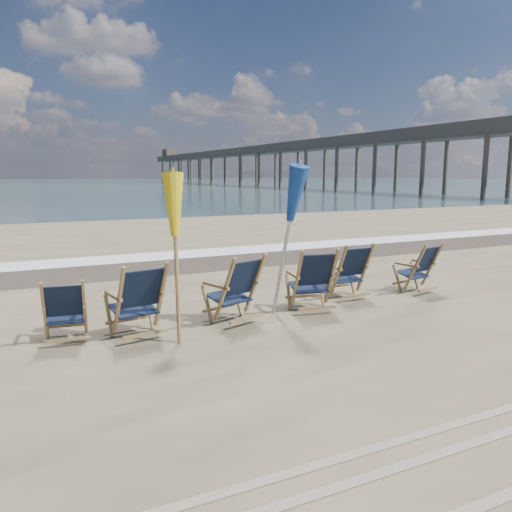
{
  "coord_description": "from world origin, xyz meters",
  "views": [
    {
      "loc": [
        -3.59,
        -5.21,
        2.26
      ],
      "look_at": [
        0.0,
        2.2,
        0.9
      ],
      "focal_mm": 35.0,
      "sensor_mm": 36.0,
      "label": 1
    }
  ],
  "objects_px": {
    "umbrella_blue": "(285,198)",
    "fishing_pier": "(272,160)",
    "beach_chair_1": "(161,298)",
    "beach_chair_2": "(255,286)",
    "beach_chair_5": "(432,266)",
    "umbrella_yellow": "(175,214)",
    "beach_chair_4": "(365,270)",
    "beach_chair_3": "(332,279)",
    "beach_chair_0": "(85,310)"
  },
  "relations": [
    {
      "from": "beach_chair_1",
      "to": "beach_chair_4",
      "type": "xyz_separation_m",
      "value": [
        3.94,
        0.5,
        -0.02
      ]
    },
    {
      "from": "beach_chair_2",
      "to": "beach_chair_4",
      "type": "bearing_deg",
      "value": 171.95
    },
    {
      "from": "beach_chair_1",
      "to": "beach_chair_3",
      "type": "distance_m",
      "value": 2.87
    },
    {
      "from": "beach_chair_1",
      "to": "fishing_pier",
      "type": "height_order",
      "value": "fishing_pier"
    },
    {
      "from": "beach_chair_0",
      "to": "umbrella_yellow",
      "type": "height_order",
      "value": "umbrella_yellow"
    },
    {
      "from": "beach_chair_3",
      "to": "umbrella_blue",
      "type": "bearing_deg",
      "value": 7.68
    },
    {
      "from": "beach_chair_2",
      "to": "beach_chair_4",
      "type": "distance_m",
      "value": 2.47
    },
    {
      "from": "beach_chair_5",
      "to": "fishing_pier",
      "type": "xyz_separation_m",
      "value": [
        34.38,
        72.16,
        4.16
      ]
    },
    {
      "from": "beach_chair_1",
      "to": "umbrella_blue",
      "type": "xyz_separation_m",
      "value": [
        2.0,
        0.05,
        1.35
      ]
    },
    {
      "from": "beach_chair_4",
      "to": "fishing_pier",
      "type": "relative_size",
      "value": 0.01
    },
    {
      "from": "umbrella_yellow",
      "to": "fishing_pier",
      "type": "height_order",
      "value": "fishing_pier"
    },
    {
      "from": "beach_chair_5",
      "to": "umbrella_yellow",
      "type": "xyz_separation_m",
      "value": [
        -5.3,
        -0.64,
        1.24
      ]
    },
    {
      "from": "beach_chair_2",
      "to": "beach_chair_0",
      "type": "bearing_deg",
      "value": -19.07
    },
    {
      "from": "beach_chair_3",
      "to": "beach_chair_5",
      "type": "bearing_deg",
      "value": -161.64
    },
    {
      "from": "beach_chair_0",
      "to": "beach_chair_1",
      "type": "height_order",
      "value": "beach_chair_1"
    },
    {
      "from": "beach_chair_3",
      "to": "beach_chair_4",
      "type": "height_order",
      "value": "beach_chair_3"
    },
    {
      "from": "beach_chair_5",
      "to": "fishing_pier",
      "type": "height_order",
      "value": "fishing_pier"
    },
    {
      "from": "beach_chair_3",
      "to": "fishing_pier",
      "type": "distance_m",
      "value": 81.49
    },
    {
      "from": "beach_chair_3",
      "to": "fishing_pier",
      "type": "relative_size",
      "value": 0.01
    },
    {
      "from": "beach_chair_2",
      "to": "beach_chair_4",
      "type": "height_order",
      "value": "beach_chair_2"
    },
    {
      "from": "beach_chair_4",
      "to": "beach_chair_3",
      "type": "bearing_deg",
      "value": 24.92
    },
    {
      "from": "umbrella_yellow",
      "to": "fishing_pier",
      "type": "relative_size",
      "value": 0.02
    },
    {
      "from": "beach_chair_4",
      "to": "umbrella_blue",
      "type": "xyz_separation_m",
      "value": [
        -1.95,
        -0.45,
        1.38
      ]
    },
    {
      "from": "beach_chair_1",
      "to": "beach_chair_3",
      "type": "xyz_separation_m",
      "value": [
        2.87,
        0.01,
        -0.0
      ]
    },
    {
      "from": "beach_chair_0",
      "to": "beach_chair_3",
      "type": "xyz_separation_m",
      "value": [
        3.88,
        -0.16,
        0.09
      ]
    },
    {
      "from": "umbrella_blue",
      "to": "fishing_pier",
      "type": "distance_m",
      "value": 81.8
    },
    {
      "from": "beach_chair_5",
      "to": "umbrella_yellow",
      "type": "bearing_deg",
      "value": -4.81
    },
    {
      "from": "umbrella_blue",
      "to": "umbrella_yellow",
      "type": "bearing_deg",
      "value": -169.91
    },
    {
      "from": "beach_chair_0",
      "to": "beach_chair_4",
      "type": "bearing_deg",
      "value": -168.43
    },
    {
      "from": "beach_chair_5",
      "to": "umbrella_blue",
      "type": "xyz_separation_m",
      "value": [
        -3.45,
        -0.31,
        1.41
      ]
    },
    {
      "from": "fishing_pier",
      "to": "umbrella_yellow",
      "type": "bearing_deg",
      "value": -118.59
    },
    {
      "from": "beach_chair_4",
      "to": "beach_chair_5",
      "type": "xyz_separation_m",
      "value": [
        1.5,
        -0.14,
        -0.03
      ]
    },
    {
      "from": "beach_chair_0",
      "to": "beach_chair_3",
      "type": "bearing_deg",
      "value": -174.64
    },
    {
      "from": "beach_chair_2",
      "to": "beach_chair_3",
      "type": "xyz_separation_m",
      "value": [
        1.36,
        -0.09,
        0.0
      ]
    },
    {
      "from": "beach_chair_0",
      "to": "beach_chair_1",
      "type": "relative_size",
      "value": 0.83
    },
    {
      "from": "beach_chair_4",
      "to": "beach_chair_5",
      "type": "height_order",
      "value": "beach_chair_4"
    },
    {
      "from": "beach_chair_3",
      "to": "fishing_pier",
      "type": "xyz_separation_m",
      "value": [
        36.96,
        72.52,
        4.11
      ]
    },
    {
      "from": "beach_chair_3",
      "to": "umbrella_blue",
      "type": "relative_size",
      "value": 0.44
    },
    {
      "from": "beach_chair_5",
      "to": "umbrella_yellow",
      "type": "height_order",
      "value": "umbrella_yellow"
    },
    {
      "from": "beach_chair_5",
      "to": "beach_chair_0",
      "type": "bearing_deg",
      "value": -9.99
    },
    {
      "from": "beach_chair_3",
      "to": "fishing_pier",
      "type": "height_order",
      "value": "fishing_pier"
    },
    {
      "from": "beach_chair_3",
      "to": "beach_chair_2",
      "type": "bearing_deg",
      "value": 6.73
    },
    {
      "from": "umbrella_blue",
      "to": "beach_chair_2",
      "type": "bearing_deg",
      "value": 174.58
    },
    {
      "from": "beach_chair_4",
      "to": "beach_chair_5",
      "type": "bearing_deg",
      "value": 175.11
    },
    {
      "from": "beach_chair_3",
      "to": "beach_chair_4",
      "type": "distance_m",
      "value": 1.18
    },
    {
      "from": "beach_chair_2",
      "to": "beach_chair_5",
      "type": "relative_size",
      "value": 1.1
    },
    {
      "from": "umbrella_yellow",
      "to": "fishing_pier",
      "type": "bearing_deg",
      "value": 61.41
    },
    {
      "from": "umbrella_yellow",
      "to": "beach_chair_3",
      "type": "bearing_deg",
      "value": 6.02
    },
    {
      "from": "beach_chair_1",
      "to": "beach_chair_2",
      "type": "distance_m",
      "value": 1.51
    },
    {
      "from": "beach_chair_1",
      "to": "beach_chair_5",
      "type": "bearing_deg",
      "value": 174.04
    }
  ]
}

